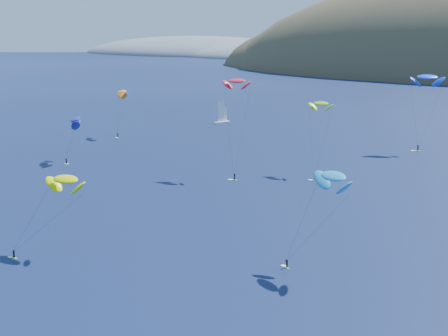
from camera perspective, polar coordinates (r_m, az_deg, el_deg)
headland at (r=942.59m, az=-1.11°, el=10.16°), size 460.00×250.00×60.00m
sailboat at (r=267.16m, az=-0.16°, el=4.31°), size 8.93×8.28×10.66m
kitesurfer_1 at (r=236.76m, az=-9.28°, el=6.89°), size 9.33×9.61×19.14m
kitesurfer_2 at (r=116.64m, az=-14.29°, el=-1.02°), size 9.93×11.05×15.78m
kitesurfer_3 at (r=176.95m, az=8.83°, el=5.83°), size 8.03×13.04×21.48m
kitesurfer_4 at (r=215.97m, az=18.10°, el=7.91°), size 11.69×9.64×27.34m
kitesurfer_5 at (r=105.20m, az=9.95°, el=-0.74°), size 11.60×8.57×18.66m
kitesurfer_9 at (r=171.67m, az=1.18°, el=7.95°), size 8.54×9.88×28.14m
kitesurfer_10 at (r=196.00m, az=-13.42°, el=4.36°), size 10.28×12.22×15.64m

